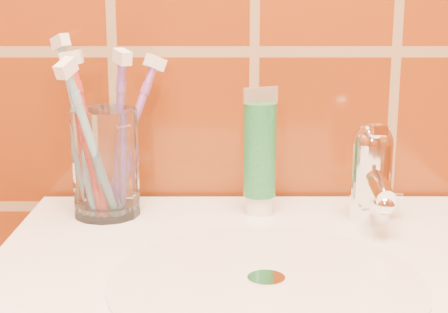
{
  "coord_description": "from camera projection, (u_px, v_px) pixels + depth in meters",
  "views": [
    {
      "loc": [
        -0.04,
        0.31,
        1.12
      ],
      "look_at": [
        -0.04,
        1.08,
        0.93
      ],
      "focal_mm": 55.0,
      "sensor_mm": 36.0,
      "label": 1
    }
  ],
  "objects": [
    {
      "name": "toothbrush_2",
      "position": [
        92.0,
        145.0,
        0.78
      ],
      "size": [
        0.12,
        0.17,
        0.22
      ],
      "primitive_type": null,
      "rotation": [
        0.4,
        0.0,
        -0.45
      ],
      "color": "#71A8C9",
      "rests_on": "glass_tumbler"
    },
    {
      "name": "glass_tumbler",
      "position": [
        105.0,
        163.0,
        0.83
      ],
      "size": [
        0.1,
        0.1,
        0.13
      ],
      "primitive_type": "cylinder",
      "rotation": [
        0.0,
        0.0,
        0.21
      ],
      "color": "white",
      "rests_on": "pedestal_sink"
    },
    {
      "name": "toothbrush_1",
      "position": [
        129.0,
        135.0,
        0.85
      ],
      "size": [
        0.16,
        0.15,
        0.21
      ],
      "primitive_type": null,
      "rotation": [
        0.41,
        0.0,
        2.15
      ],
      "color": "#894697",
      "rests_on": "glass_tumbler"
    },
    {
      "name": "toothpaste_tube",
      "position": [
        260.0,
        155.0,
        0.83
      ],
      "size": [
        0.04,
        0.04,
        0.16
      ],
      "rotation": [
        0.0,
        0.0,
        0.4
      ],
      "color": "white",
      "rests_on": "pedestal_sink"
    },
    {
      "name": "toothbrush_0",
      "position": [
        119.0,
        136.0,
        0.81
      ],
      "size": [
        0.09,
        0.1,
        0.22
      ],
      "primitive_type": null,
      "rotation": [
        0.18,
        0.0,
        0.6
      ],
      "color": "#73489B",
      "rests_on": "glass_tumbler"
    },
    {
      "name": "toothbrush_3",
      "position": [
        80.0,
        127.0,
        0.83
      ],
      "size": [
        0.15,
        0.15,
        0.23
      ],
      "primitive_type": null,
      "rotation": [
        0.33,
        0.0,
        -2.37
      ],
      "color": "#7CB9DC",
      "rests_on": "glass_tumbler"
    },
    {
      "name": "faucet",
      "position": [
        372.0,
        169.0,
        0.81
      ],
      "size": [
        0.05,
        0.11,
        0.12
      ],
      "color": "white",
      "rests_on": "pedestal_sink"
    },
    {
      "name": "toothbrush_4",
      "position": [
        89.0,
        137.0,
        0.81
      ],
      "size": [
        0.06,
        0.06,
        0.21
      ],
      "primitive_type": null,
      "rotation": [
        0.17,
        0.0,
        -1.59
      ],
      "color": "red",
      "rests_on": "glass_tumbler"
    }
  ]
}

